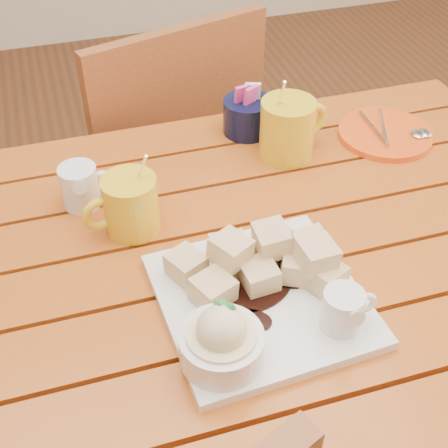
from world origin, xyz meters
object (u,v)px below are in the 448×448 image
object	(u,v)px
table	(234,299)
chair_far	(162,163)
coffee_mug_right	(289,128)
orange_saucer	(386,134)
coffee_mug_left	(129,204)
dessert_plate	(257,299)

from	to	relation	value
table	chair_far	xyz separation A→B (m)	(0.01, 0.61, -0.14)
coffee_mug_right	chair_far	xyz separation A→B (m)	(-0.17, 0.39, -0.31)
table	chair_far	world-z (taller)	chair_far
orange_saucer	coffee_mug_right	bearing A→B (deg)	179.57
orange_saucer	chair_far	bearing A→B (deg)	133.72
coffee_mug_right	orange_saucer	size ratio (longest dim) A/B	0.91
coffee_mug_left	coffee_mug_right	size ratio (longest dim) A/B	0.88
coffee_mug_right	chair_far	world-z (taller)	coffee_mug_right
table	coffee_mug_right	xyz separation A→B (m)	(0.17, 0.22, 0.16)
chair_far	coffee_mug_left	bearing A→B (deg)	57.56
orange_saucer	chair_far	world-z (taller)	chair_far
dessert_plate	coffee_mug_left	world-z (taller)	coffee_mug_left
coffee_mug_left	orange_saucer	world-z (taller)	coffee_mug_left
table	coffee_mug_left	size ratio (longest dim) A/B	8.30
dessert_plate	coffee_mug_left	bearing A→B (deg)	119.91
coffee_mug_right	chair_far	size ratio (longest dim) A/B	0.18
dessert_plate	chair_far	size ratio (longest dim) A/B	0.32
coffee_mug_left	orange_saucer	xyz separation A→B (m)	(0.52, 0.12, -0.04)
table	orange_saucer	xyz separation A→B (m)	(0.38, 0.22, 0.11)
coffee_mug_left	orange_saucer	size ratio (longest dim) A/B	0.80
coffee_mug_left	table	bearing A→B (deg)	-45.89
dessert_plate	coffee_mug_right	bearing A→B (deg)	62.57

